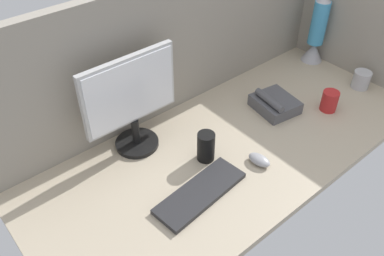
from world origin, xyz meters
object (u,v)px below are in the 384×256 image
at_px(monitor, 131,100).
at_px(lava_lamp, 317,34).
at_px(keyboard, 200,193).
at_px(mug_black_travel, 206,147).
at_px(mug_red_plastic, 329,101).
at_px(mouse, 259,160).
at_px(desk_phone, 274,104).
at_px(mug_steel, 361,80).

relative_size(monitor, lava_lamp, 1.10).
xyz_separation_m(keyboard, mug_black_travel, (0.14, 0.13, 0.05)).
relative_size(monitor, mug_black_travel, 3.29).
xyz_separation_m(monitor, mug_red_plastic, (0.81, -0.37, -0.18)).
xyz_separation_m(mug_black_travel, lava_lamp, (0.96, 0.21, 0.09)).
bearing_deg(mug_red_plastic, mug_black_travel, 169.54).
height_order(mouse, desk_phone, desk_phone).
bearing_deg(mug_steel, desk_phone, 161.92).
height_order(keyboard, mug_red_plastic, mug_red_plastic).
bearing_deg(monitor, mug_steel, -18.49).
xyz_separation_m(mouse, desk_phone, (0.31, 0.20, 0.01)).
distance_m(monitor, desk_phone, 0.69).
distance_m(mug_red_plastic, desk_phone, 0.25).
xyz_separation_m(monitor, keyboard, (0.02, -0.38, -0.22)).
distance_m(keyboard, mug_red_plastic, 0.79).
height_order(keyboard, mug_black_travel, mug_black_travel).
bearing_deg(mug_red_plastic, monitor, 155.37).
height_order(mouse, mug_steel, mug_steel).
bearing_deg(mouse, mug_black_travel, 125.98).
distance_m(mug_red_plastic, lava_lamp, 0.46).
distance_m(monitor, mug_red_plastic, 0.91).
bearing_deg(mug_black_travel, monitor, 123.12).
relative_size(lava_lamp, desk_phone, 1.74).
height_order(mouse, mug_red_plastic, mug_red_plastic).
height_order(mug_black_travel, lava_lamp, lava_lamp).
bearing_deg(mouse, desk_phone, 25.26).
bearing_deg(monitor, mug_black_travel, -56.88).
height_order(monitor, desk_phone, monitor).
bearing_deg(mouse, keyboard, 167.90).
bearing_deg(mouse, mug_red_plastic, -2.76).
bearing_deg(mug_black_travel, desk_phone, 5.16).
xyz_separation_m(mouse, mug_red_plastic, (0.50, 0.04, 0.03)).
bearing_deg(lava_lamp, desk_phone, -161.67).
distance_m(mug_steel, lava_lamp, 0.34).
xyz_separation_m(keyboard, mouse, (0.29, -0.03, 0.01)).
relative_size(mug_steel, mug_black_travel, 0.69).
bearing_deg(mug_red_plastic, lava_lamp, 46.50).
bearing_deg(keyboard, mug_red_plastic, -5.03).
distance_m(mug_steel, mug_black_travel, 0.93).
relative_size(mug_steel, mug_red_plastic, 0.90).
height_order(mouse, lava_lamp, lava_lamp).
bearing_deg(monitor, mouse, -52.92).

